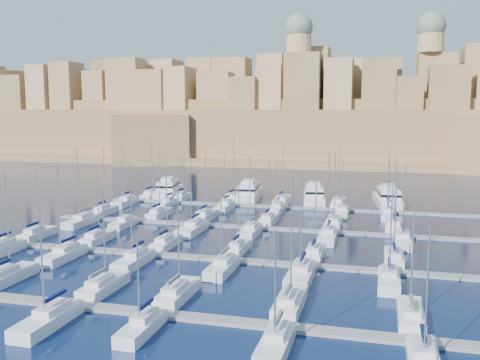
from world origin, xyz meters
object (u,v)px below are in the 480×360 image
(sailboat_4, at_px, (290,303))
(motor_yacht_b, at_px, (249,193))
(motor_yacht_c, at_px, (314,195))
(sailboat_2, at_px, (103,286))
(motor_yacht_a, at_px, (169,189))
(motor_yacht_d, at_px, (388,198))

(sailboat_4, bearing_deg, motor_yacht_b, 107.59)
(motor_yacht_b, distance_m, motor_yacht_c, 16.13)
(motor_yacht_b, bearing_deg, sailboat_4, -72.41)
(sailboat_2, height_order, motor_yacht_a, sailboat_2)
(motor_yacht_a, height_order, motor_yacht_b, same)
(motor_yacht_c, bearing_deg, sailboat_4, -85.07)
(sailboat_4, relative_size, motor_yacht_d, 0.86)
(sailboat_2, xyz_separation_m, motor_yacht_b, (0.83, 70.01, 0.99))
(motor_yacht_c, xyz_separation_m, motor_yacht_d, (17.05, 0.52, 0.00))
(sailboat_2, relative_size, motor_yacht_c, 0.80)
(motor_yacht_b, height_order, motor_yacht_c, same)
(motor_yacht_b, bearing_deg, motor_yacht_a, -179.79)
(sailboat_2, relative_size, motor_yacht_b, 0.79)
(sailboat_2, relative_size, sailboat_4, 0.87)
(sailboat_4, height_order, motor_yacht_d, sailboat_4)
(motor_yacht_b, bearing_deg, motor_yacht_c, -0.50)
(motor_yacht_a, xyz_separation_m, motor_yacht_d, (54.40, 0.45, 0.00))
(motor_yacht_b, bearing_deg, motor_yacht_d, 0.65)
(motor_yacht_a, xyz_separation_m, motor_yacht_c, (37.35, -0.06, 0.00))
(sailboat_4, relative_size, motor_yacht_c, 0.92)
(sailboat_2, xyz_separation_m, motor_yacht_a, (-20.40, 69.93, 0.99))
(motor_yacht_a, bearing_deg, motor_yacht_c, -0.10)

